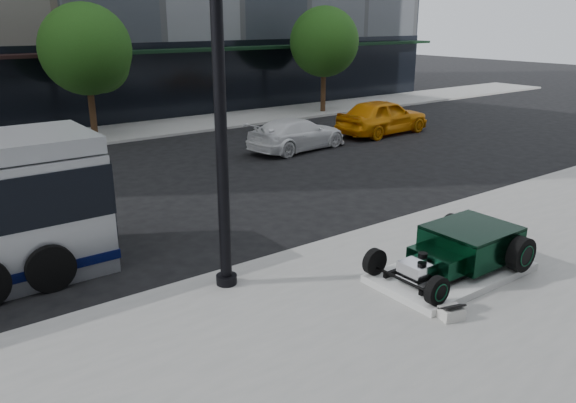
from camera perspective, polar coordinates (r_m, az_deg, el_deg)
ground at (r=14.27m, az=-6.20°, el=-3.19°), size 120.00×120.00×0.00m
sidewalk_far at (r=26.87m, az=-21.66°, el=5.91°), size 70.00×4.00×0.12m
street_trees at (r=25.84m, az=-19.56°, el=14.05°), size 29.80×3.80×5.70m
display_plinth at (r=12.08m, az=16.26°, el=-6.92°), size 3.40×1.80×0.15m
hot_rod at (r=12.14m, az=17.44°, el=-4.34°), size 3.22×2.00×0.81m
info_plaque at (r=10.45m, az=16.26°, el=-10.74°), size 0.47×0.40×0.31m
lamppost at (r=10.33m, az=-6.91°, el=9.23°), size 0.41×0.41×7.50m
white_sedan at (r=23.07m, az=0.95°, el=6.87°), size 4.71×2.37×1.31m
yellow_taxi at (r=26.64m, az=9.60°, el=8.51°), size 4.92×2.22×1.64m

